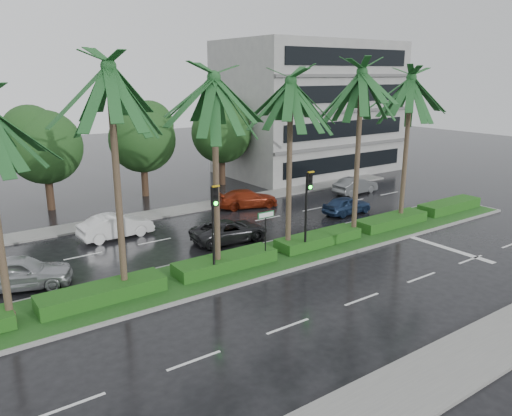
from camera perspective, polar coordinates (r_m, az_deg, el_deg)
ground at (r=25.15m, az=3.60°, el=-6.36°), size 120.00×120.00×0.00m
near_sidewalk at (r=19.13m, az=23.86°, el=-14.87°), size 40.00×2.40×0.12m
far_sidewalk at (r=34.79m, az=-8.91°, el=-0.26°), size 40.00×2.00×0.12m
median at (r=25.85m, az=2.20°, el=-5.54°), size 36.00×4.00×0.15m
hedge at (r=25.72m, az=2.21°, el=-4.76°), size 35.20×1.40×0.60m
lane_markings at (r=26.76m, az=9.26°, el=-5.16°), size 34.00×13.06×0.01m
palm_row at (r=23.46m, az=-0.10°, el=12.90°), size 26.30×4.20×10.13m
signal_median_left at (r=22.24m, az=-4.81°, el=-1.12°), size 0.34×0.42×4.36m
signal_median_right at (r=25.37m, az=5.92°, el=0.91°), size 0.34×0.42×4.36m
street_sign at (r=24.22m, az=1.12°, el=-1.85°), size 0.95×0.09×2.60m
bg_trees at (r=38.87m, az=-13.17°, el=7.81°), size 32.41×5.02×7.25m
building at (r=48.23m, az=6.05°, el=11.29°), size 16.00×10.00×12.00m
car_silver at (r=24.42m, az=-25.50°, el=-6.65°), size 3.23×4.80×1.52m
car_white at (r=29.83m, az=-15.72°, el=-2.01°), size 1.63×4.27×1.39m
car_darkgrey at (r=28.18m, az=-3.05°, el=-2.61°), size 2.45×4.60×1.23m
car_red at (r=35.24m, az=-0.99°, el=1.08°), size 2.84×4.66×1.26m
car_blue at (r=34.14m, az=10.34°, el=0.34°), size 1.45×3.60×1.22m
car_grey at (r=39.98m, az=11.29°, el=2.52°), size 1.60×4.02×1.30m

